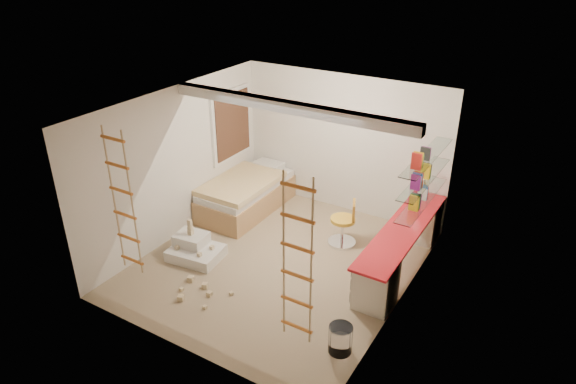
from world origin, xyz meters
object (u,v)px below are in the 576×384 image
Objects in this scene: swivel_chair at (344,229)px; play_platform at (195,249)px; desk at (401,247)px; bed at (246,194)px.

swivel_chair reaches higher than play_platform.
play_platform is at bearing -154.79° from desk.
play_platform is (-1.91, -1.61, -0.16)m from swivel_chair.
bed is (-3.20, 0.36, -0.07)m from desk.
bed is 2.47× the size of swivel_chair.
swivel_chair is 2.50m from play_platform.
play_platform is at bearing -83.24° from bed.
bed is 1.79m from play_platform.
play_platform is (0.21, -1.77, -0.19)m from bed.
swivel_chair is 0.91× the size of play_platform.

